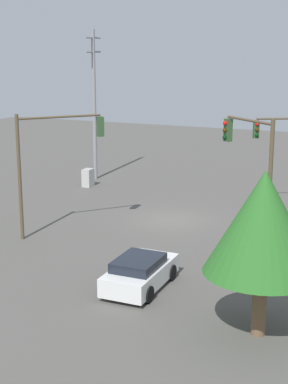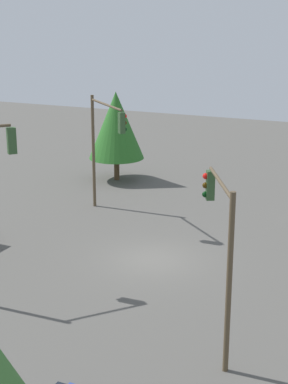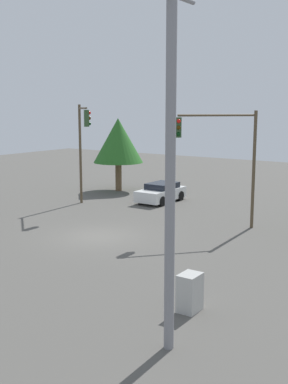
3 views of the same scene
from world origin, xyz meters
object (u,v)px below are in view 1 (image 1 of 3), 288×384
object	(u,v)px
traffic_signal_aux	(252,166)
electrical_cabinet	(88,178)
traffic_signal_cross	(53,151)
sedan_white	(140,272)

from	to	relation	value
traffic_signal_aux	electrical_cabinet	world-z (taller)	traffic_signal_aux
electrical_cabinet	traffic_signal_aux	bearing A→B (deg)	-127.23
traffic_signal_cross	electrical_cabinet	xyz separation A→B (m)	(10.55, 3.86, -3.88)
traffic_signal_cross	electrical_cabinet	world-z (taller)	traffic_signal_cross
sedan_white	electrical_cabinet	size ratio (longest dim) A/B	3.17
traffic_signal_cross	traffic_signal_aux	xyz separation A→B (m)	(-0.46, -10.63, 0.15)
traffic_signal_aux	electrical_cabinet	size ratio (longest dim) A/B	5.37
sedan_white	electrical_cabinet	distance (m)	18.86
traffic_signal_aux	electrical_cabinet	bearing A→B (deg)	2.89
traffic_signal_cross	electrical_cabinet	size ratio (longest dim) A/B	5.09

